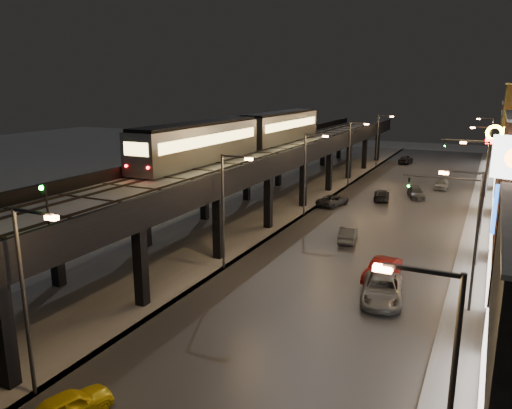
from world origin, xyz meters
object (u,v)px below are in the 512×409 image
at_px(car_onc_white, 416,193).
at_px(car_mid_dark, 381,195).
at_px(rail_signal, 45,200).
at_px(sign_citgo, 512,184).
at_px(subway_train, 247,133).
at_px(car_taxi, 70,407).
at_px(car_mid_silver, 333,201).
at_px(car_near_white, 348,235).
at_px(car_onc_dark, 382,290).
at_px(car_far_white, 406,160).
at_px(car_onc_silver, 382,271).
at_px(car_onc_red, 441,184).

bearing_deg(car_onc_white, car_mid_dark, -156.21).
xyz_separation_m(rail_signal, sign_citgo, (20.60, 13.44, 0.17)).
height_order(subway_train, car_taxi, subway_train).
bearing_deg(car_mid_silver, car_near_white, 127.68).
bearing_deg(car_onc_dark, car_mid_dark, 92.64).
relative_size(car_taxi, sign_citgo, 0.33).
height_order(car_far_white, car_onc_dark, car_onc_dark).
distance_m(rail_signal, sign_citgo, 24.60).
distance_m(car_taxi, car_near_white, 29.87).
height_order(rail_signal, car_onc_silver, rail_signal).
xyz_separation_m(car_mid_dark, car_onc_red, (6.00, 10.44, 0.04)).
xyz_separation_m(car_onc_white, sign_citgo, (9.38, -33.97, 8.08)).
height_order(car_far_white, sign_citgo, sign_citgo).
distance_m(car_taxi, car_onc_red, 58.83).
bearing_deg(car_onc_red, subway_train, -135.56).
relative_size(car_mid_silver, car_onc_red, 1.16).
bearing_deg(rail_signal, car_onc_white, 76.68).
height_order(car_near_white, car_onc_silver, car_onc_silver).
bearing_deg(car_far_white, car_onc_silver, 104.12).
distance_m(car_near_white, car_onc_dark, 12.95).
relative_size(rail_signal, car_mid_silver, 0.58).
bearing_deg(car_near_white, subway_train, -40.36).
bearing_deg(car_onc_red, car_mid_dark, -120.12).
relative_size(car_near_white, sign_citgo, 0.36).
relative_size(rail_signal, car_far_white, 0.60).
height_order(car_near_white, car_mid_dark, car_near_white).
xyz_separation_m(subway_train, car_mid_dark, (13.95, 9.28, -7.91)).
height_order(subway_train, car_near_white, subway_train).
bearing_deg(car_far_white, rail_signal, 92.46).
bearing_deg(car_far_white, car_mid_silver, 92.80).
bearing_deg(car_mid_dark, car_onc_red, -130.10).
relative_size(rail_signal, car_mid_dark, 0.61).
bearing_deg(car_onc_silver, car_far_white, 105.79).
bearing_deg(car_onc_silver, subway_train, 147.39).
bearing_deg(rail_signal, sign_citgo, 33.13).
bearing_deg(car_onc_red, car_onc_white, -108.19).
relative_size(car_far_white, car_onc_white, 1.04).
bearing_deg(car_taxi, rail_signal, -22.54).
distance_m(car_taxi, car_mid_dark, 47.77).
bearing_deg(car_far_white, subway_train, 80.37).
height_order(car_mid_dark, car_far_white, car_far_white).
distance_m(subway_train, car_mid_dark, 18.53).
xyz_separation_m(car_mid_dark, sign_citgo, (13.05, -30.71, 8.07)).
bearing_deg(subway_train, sign_citgo, -38.44).
bearing_deg(car_mid_silver, car_onc_red, -108.65).
bearing_deg(car_onc_red, car_taxi, -99.33).
bearing_deg(car_onc_silver, car_onc_dark, -70.44).
distance_m(car_taxi, sign_citgo, 24.89).
bearing_deg(car_taxi, car_mid_silver, -71.37).
relative_size(car_onc_silver, car_onc_dark, 0.82).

